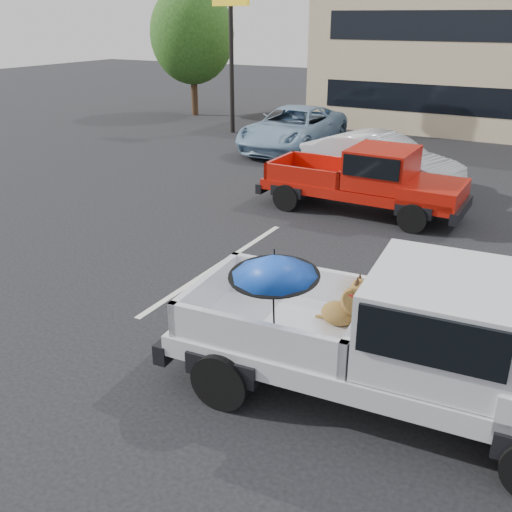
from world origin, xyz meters
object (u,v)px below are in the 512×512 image
object	(u,v)px
silver_pickup	(418,336)
red_pickup	(375,178)
motel_sign	(231,13)
tree_left	(192,34)
silver_sedan	(380,162)
blue_suv	(293,128)

from	to	relation	value
silver_pickup	red_pickup	xyz separation A→B (m)	(-2.88, 7.15, -0.14)
silver_pickup	motel_sign	bearing A→B (deg)	123.72
red_pickup	silver_pickup	bearing A→B (deg)	-67.60
motel_sign	red_pickup	xyz separation A→B (m)	(8.62, -7.47, -3.74)
tree_left	silver_sedan	distance (m)	14.89
motel_sign	silver_pickup	size ratio (longest dim) A/B	1.03
tree_left	blue_suv	bearing A→B (deg)	-31.57
tree_left	red_pickup	xyz separation A→B (m)	(12.62, -10.47, -2.82)
tree_left	blue_suv	xyz separation A→B (m)	(7.63, -4.69, -2.98)
red_pickup	silver_sedan	distance (m)	2.32
silver_pickup	red_pickup	bearing A→B (deg)	107.47
motel_sign	blue_suv	world-z (taller)	motel_sign
blue_suv	motel_sign	bearing A→B (deg)	154.08
tree_left	silver_pickup	size ratio (longest dim) A/B	1.03
motel_sign	silver_pickup	xyz separation A→B (m)	(11.50, -14.63, -3.60)
motel_sign	tree_left	world-z (taller)	tree_left
motel_sign	silver_sedan	bearing A→B (deg)	-32.97
silver_pickup	silver_sedan	world-z (taller)	silver_pickup
tree_left	silver_pickup	xyz separation A→B (m)	(15.50, -17.63, -2.68)
motel_sign	silver_sedan	distance (m)	10.36
motel_sign	silver_sedan	world-z (taller)	motel_sign
motel_sign	silver_sedan	xyz separation A→B (m)	(8.05, -5.22, -3.89)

